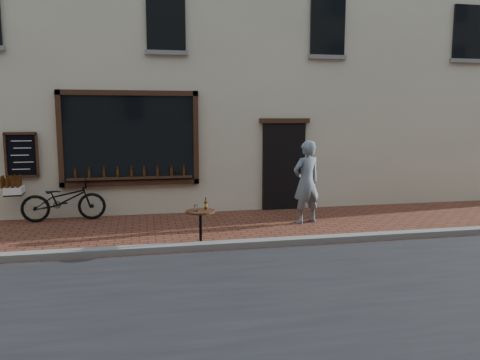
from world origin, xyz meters
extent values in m
plane|color=#562A1B|center=(0.00, 0.00, 0.00)|extent=(90.00, 90.00, 0.00)
cube|color=slate|center=(0.00, 0.20, 0.06)|extent=(90.00, 0.25, 0.12)
cube|color=beige|center=(0.00, 6.50, 5.00)|extent=(28.00, 6.00, 10.00)
cube|color=black|center=(-1.90, 3.45, 1.85)|extent=(3.00, 0.06, 2.00)
cube|color=black|center=(-1.90, 3.43, 2.91)|extent=(3.24, 0.10, 0.12)
cube|color=black|center=(-1.90, 3.43, 0.79)|extent=(3.24, 0.10, 0.12)
cube|color=black|center=(-3.46, 3.43, 1.85)|extent=(0.12, 0.10, 2.24)
cube|color=black|center=(-0.34, 3.43, 1.85)|extent=(0.12, 0.10, 2.24)
cube|color=black|center=(-1.90, 3.38, 0.92)|extent=(2.90, 0.16, 0.05)
cube|color=black|center=(1.90, 3.46, 1.10)|extent=(1.10, 0.10, 2.20)
cube|color=black|center=(1.90, 3.43, 2.26)|extent=(1.30, 0.10, 0.12)
cube|color=black|center=(-4.30, 3.44, 1.50)|extent=(0.62, 0.04, 0.92)
cylinder|color=#3D1C07|center=(-3.15, 3.38, 1.04)|extent=(0.06, 0.06, 0.19)
cylinder|color=#3D1C07|center=(-2.84, 3.38, 1.04)|extent=(0.06, 0.06, 0.19)
cylinder|color=#3D1C07|center=(-2.52, 3.38, 1.04)|extent=(0.06, 0.06, 0.19)
cylinder|color=#3D1C07|center=(-2.21, 3.38, 1.04)|extent=(0.06, 0.06, 0.19)
cylinder|color=#3D1C07|center=(-1.90, 3.38, 1.04)|extent=(0.06, 0.06, 0.19)
cylinder|color=#3D1C07|center=(-1.59, 3.38, 1.04)|extent=(0.06, 0.06, 0.19)
cylinder|color=#3D1C07|center=(-1.27, 3.38, 1.04)|extent=(0.06, 0.06, 0.19)
cylinder|color=#3D1C07|center=(-0.96, 3.38, 1.04)|extent=(0.06, 0.06, 0.19)
cylinder|color=#3D1C07|center=(-0.65, 3.38, 1.04)|extent=(0.06, 0.06, 0.19)
cube|color=black|center=(-1.00, 3.46, 4.60)|extent=(0.90, 0.06, 1.40)
cube|color=black|center=(3.00, 3.46, 4.60)|extent=(0.90, 0.06, 1.40)
cube|color=black|center=(7.00, 3.46, 4.60)|extent=(0.90, 0.06, 1.40)
imported|color=black|center=(-3.40, 3.17, 0.48)|extent=(1.87, 0.76, 0.96)
cube|color=black|center=(-4.41, 3.10, 0.66)|extent=(0.40, 0.54, 0.03)
cube|color=white|center=(-4.41, 3.10, 0.75)|extent=(0.40, 0.56, 0.15)
cylinder|color=#3D1C07|center=(-4.30, 2.92, 0.93)|extent=(0.06, 0.06, 0.20)
cylinder|color=#3D1C07|center=(-4.40, 2.91, 0.93)|extent=(0.06, 0.06, 0.20)
cylinder|color=#3D1C07|center=(-4.51, 2.90, 0.93)|extent=(0.06, 0.06, 0.20)
cylinder|color=#3D1C07|center=(-4.62, 2.90, 0.93)|extent=(0.06, 0.06, 0.20)
cylinder|color=#3D1C07|center=(-4.30, 3.04, 0.93)|extent=(0.06, 0.06, 0.20)
cylinder|color=#3D1C07|center=(-4.41, 3.04, 0.93)|extent=(0.06, 0.06, 0.20)
cylinder|color=#3D1C07|center=(-4.52, 3.03, 0.93)|extent=(0.06, 0.06, 0.20)
cylinder|color=#3D1C07|center=(-4.62, 3.02, 0.93)|extent=(0.06, 0.06, 0.20)
cylinder|color=#3D1C07|center=(-4.31, 3.17, 0.93)|extent=(0.06, 0.06, 0.20)
cylinder|color=#3D1C07|center=(-4.42, 3.17, 0.93)|extent=(0.06, 0.06, 0.20)
cylinder|color=#3D1C07|center=(-4.53, 3.16, 0.93)|extent=(0.06, 0.06, 0.20)
cylinder|color=#3D1C07|center=(-4.63, 3.15, 0.93)|extent=(0.06, 0.06, 0.20)
cylinder|color=#3D1C07|center=(-4.32, 3.30, 0.93)|extent=(0.06, 0.06, 0.20)
cylinder|color=#3D1C07|center=(-4.43, 3.29, 0.93)|extent=(0.06, 0.06, 0.20)
cylinder|color=black|center=(-0.62, 0.35, 0.01)|extent=(0.39, 0.39, 0.03)
cylinder|color=black|center=(-0.62, 0.35, 0.34)|extent=(0.05, 0.05, 0.62)
cylinder|color=black|center=(-0.62, 0.35, 0.67)|extent=(0.53, 0.53, 0.04)
cylinder|color=gold|center=(-0.51, 0.40, 0.77)|extent=(0.06, 0.06, 0.05)
cylinder|color=white|center=(-0.71, 0.29, 0.74)|extent=(0.07, 0.07, 0.12)
imported|color=slate|center=(1.94, 1.87, 0.92)|extent=(0.77, 0.62, 1.84)
camera|label=1|loc=(-1.61, -7.91, 2.37)|focal=35.00mm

